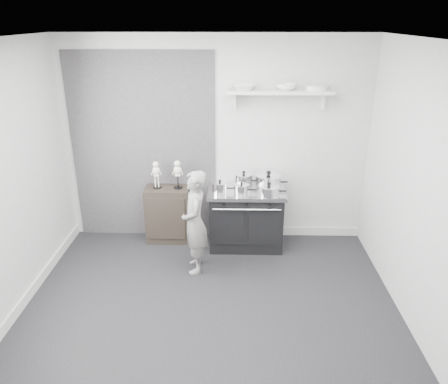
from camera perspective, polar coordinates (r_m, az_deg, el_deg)
The scene contains 16 objects.
ground at distance 4.73m, azimuth -1.96°, elevation -15.48°, with size 4.00×4.00×0.00m, color black.
room_shell at distance 4.11m, azimuth -3.39°, elevation 4.36°, with size 4.02×3.62×2.71m.
wall_shelf at distance 5.52m, azimuth 7.28°, elevation 12.76°, with size 1.30×0.26×0.24m.
stove at distance 5.79m, azimuth 2.87°, elevation -3.37°, with size 1.00×0.62×0.80m.
side_cabinet at distance 5.98m, azimuth -7.28°, elevation -2.88°, with size 0.59×0.34×0.76m, color black.
child at distance 5.14m, azimuth -3.83°, elevation -3.96°, with size 0.46×0.30×1.26m, color gray.
pot_front_left at distance 5.50m, azimuth -0.53°, elevation 0.59°, with size 0.28×0.20×0.18m.
pot_back_left at distance 5.72m, azimuth 2.59°, elevation 1.58°, with size 0.33×0.24×0.22m.
pot_back_right at distance 5.69m, azimuth 5.80°, elevation 1.42°, with size 0.42×0.34×0.24m.
pot_front_right at distance 5.47m, azimuth 5.86°, elevation 0.23°, with size 0.36×0.27×0.17m.
pot_front_center at distance 5.48m, azimuth 2.29°, elevation 0.40°, with size 0.28×0.19×0.16m.
skeleton_full at distance 5.78m, azimuth -8.83°, elevation 2.49°, with size 0.12×0.08×0.42m, color silver, non-canonical shape.
skeleton_torso at distance 5.73m, azimuth -6.08°, elevation 2.56°, with size 0.12×0.08×0.44m, color silver, non-canonical shape.
bowl_large at distance 5.48m, azimuth 2.57°, elevation 13.56°, with size 0.30×0.30×0.07m, color white.
bowl_small at distance 5.51m, azimuth 8.10°, elevation 13.43°, with size 0.24×0.24×0.08m, color white.
plate_stack at distance 5.57m, azimuth 11.97°, elevation 13.19°, with size 0.26×0.26×0.06m, color white.
Camera 1 is at (0.24, -3.75, 2.88)m, focal length 35.00 mm.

